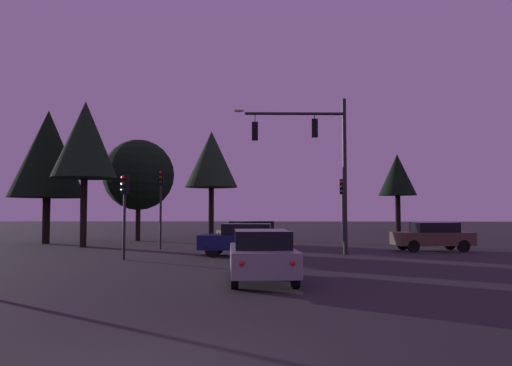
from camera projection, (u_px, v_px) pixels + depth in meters
ground_plane at (248, 245)px, 30.70m from camera, size 168.00×168.00×0.00m
traffic_signal_mast_arm at (315, 150)px, 24.13m from camera, size 5.56×0.57×7.65m
traffic_light_corner_left at (161, 193)px, 27.76m from camera, size 0.31×0.35×4.48m
traffic_light_corner_right at (343, 199)px, 29.36m from camera, size 0.37×0.39×4.04m
traffic_light_median at (124, 198)px, 21.39m from camera, size 0.36×0.38×3.74m
car_nearside_lane at (261, 254)px, 14.73m from camera, size 2.26×4.80×1.52m
car_crossing_left at (244, 239)px, 23.17m from camera, size 4.25×1.88×1.52m
car_crossing_right at (433, 236)px, 26.22m from camera, size 4.22×2.17×1.52m
car_far_lane at (253, 233)px, 30.21m from camera, size 4.46×4.05×1.52m
tree_behind_sign at (85, 140)px, 29.42m from camera, size 3.85×3.85×8.72m
tree_left_far at (211, 160)px, 40.22m from camera, size 4.28×4.28×8.70m
tree_center_horizon at (48, 154)px, 32.73m from camera, size 4.91×4.91×8.86m
tree_right_cluster at (139, 175)px, 35.81m from camera, size 5.13×5.13×7.35m
tree_lot_edge at (397, 175)px, 48.11m from camera, size 3.64×3.64×7.76m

